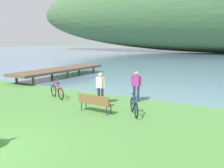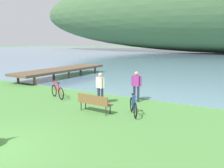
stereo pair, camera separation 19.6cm
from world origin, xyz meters
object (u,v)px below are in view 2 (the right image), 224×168
(bicycle_leaning_near_bench, at_px, (57,91))
(person_at_shoreline, at_px, (136,85))
(person_on_the_grass, at_px, (100,86))
(park_bench_near_camera, at_px, (94,102))
(bicycle_beside_path, at_px, (133,107))

(bicycle_leaning_near_bench, xyz_separation_m, person_at_shoreline, (4.39, 1.67, 0.58))
(bicycle_leaning_near_bench, xyz_separation_m, person_on_the_grass, (2.99, 0.17, 0.58))
(park_bench_near_camera, distance_m, bicycle_leaning_near_bench, 3.93)
(bicycle_leaning_near_bench, relative_size, person_on_the_grass, 0.96)
(bicycle_beside_path, distance_m, person_at_shoreline, 2.70)
(person_at_shoreline, bearing_deg, bicycle_leaning_near_bench, -159.15)
(bicycle_beside_path, xyz_separation_m, person_on_the_grass, (-2.48, 0.91, 0.58))
(person_on_the_grass, bearing_deg, bicycle_beside_path, -20.08)
(bicycle_leaning_near_bench, bearing_deg, bicycle_beside_path, -7.65)
(person_at_shoreline, xyz_separation_m, person_on_the_grass, (-1.40, -1.50, 0.00))
(bicycle_leaning_near_bench, relative_size, bicycle_beside_path, 1.13)
(bicycle_leaning_near_bench, distance_m, person_at_shoreline, 4.73)
(person_on_the_grass, bearing_deg, park_bench_near_camera, -65.47)
(person_at_shoreline, bearing_deg, park_bench_near_camera, -103.03)
(person_at_shoreline, bearing_deg, person_on_the_grass, -133.08)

